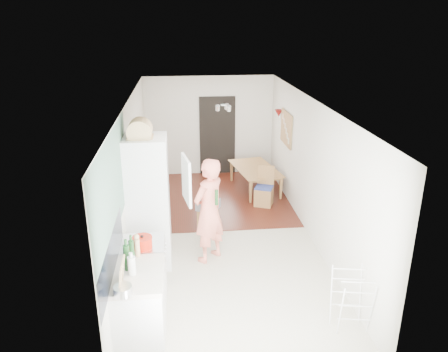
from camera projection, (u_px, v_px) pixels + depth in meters
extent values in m
cube|color=beige|center=(223.00, 236.00, 8.12)|extent=(3.20, 7.00, 0.01)
cube|color=#501811|center=(215.00, 197.00, 9.84)|extent=(3.20, 3.30, 0.01)
cube|color=slate|center=(113.00, 186.00, 5.46)|extent=(0.02, 3.00, 1.30)
cube|color=black|center=(112.00, 257.00, 5.19)|extent=(0.02, 1.90, 0.50)
cube|color=black|center=(217.00, 136.00, 11.04)|extent=(0.90, 0.04, 2.00)
cube|color=silver|center=(140.00, 306.00, 5.47)|extent=(0.60, 0.90, 0.86)
cube|color=beige|center=(138.00, 275.00, 5.31)|extent=(0.62, 0.92, 0.06)
cube|color=silver|center=(144.00, 273.00, 6.16)|extent=(0.60, 0.60, 0.88)
cube|color=silver|center=(142.00, 244.00, 6.00)|extent=(0.60, 0.60, 0.04)
cube|color=silver|center=(148.00, 203.00, 6.90)|extent=(0.66, 0.66, 2.15)
cube|color=silver|center=(186.00, 180.00, 6.51)|extent=(0.14, 0.56, 0.70)
cube|color=white|center=(167.00, 174.00, 6.77)|extent=(0.02, 0.52, 0.66)
cube|color=tan|center=(287.00, 128.00, 9.51)|extent=(0.03, 0.90, 0.70)
cube|color=olive|center=(286.00, 128.00, 9.51)|extent=(0.00, 0.94, 0.74)
cone|color=maroon|center=(279.00, 113.00, 10.04)|extent=(0.18, 0.18, 0.16)
imported|color=#F07963|center=(209.00, 202.00, 7.02)|extent=(0.89, 0.89, 2.09)
imported|color=olive|center=(256.00, 180.00, 10.22)|extent=(0.96, 1.43, 0.46)
cube|color=slate|center=(208.00, 205.00, 8.23)|extent=(0.50, 0.50, 0.17)
cylinder|color=red|center=(142.00, 242.00, 5.84)|extent=(0.31, 0.31, 0.16)
cylinder|color=silver|center=(123.00, 290.00, 4.87)|extent=(0.22, 0.22, 0.11)
cylinder|color=#1A431B|center=(216.00, 197.00, 6.80)|extent=(0.05, 0.05, 0.25)
cylinder|color=#1A431B|center=(127.00, 258.00, 5.31)|extent=(0.10, 0.10, 0.33)
cylinder|color=#1A431B|center=(132.00, 252.00, 5.47)|extent=(0.09, 0.09, 0.31)
cylinder|color=silver|center=(132.00, 266.00, 5.23)|extent=(0.11, 0.11, 0.23)
cylinder|color=#D9B675|center=(132.00, 253.00, 5.53)|extent=(0.06, 0.06, 0.21)
cylinder|color=#D9B675|center=(137.00, 248.00, 5.63)|extent=(0.08, 0.08, 0.24)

